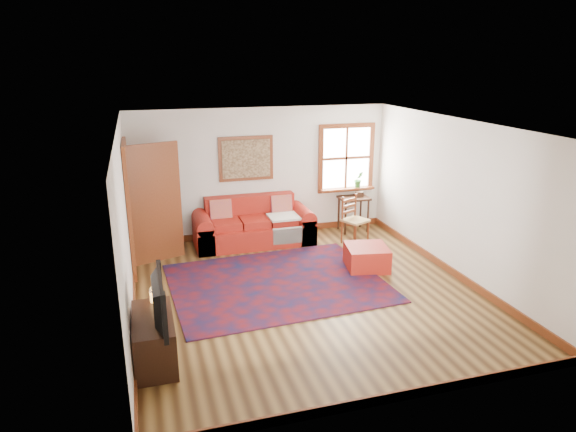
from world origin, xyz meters
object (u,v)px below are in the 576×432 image
object	(u,v)px
ladder_back_chair	(353,218)
red_leather_sofa	(254,228)
side_table	(354,203)
red_ottoman	(367,257)
media_cabinet	(154,339)

from	to	relation	value
ladder_back_chair	red_leather_sofa	bearing A→B (deg)	163.50
side_table	red_ottoman	bearing A→B (deg)	-106.67
ladder_back_chair	media_cabinet	xyz separation A→B (m)	(-3.79, -3.05, -0.21)
red_leather_sofa	side_table	distance (m)	2.12
side_table	ladder_back_chair	bearing A→B (deg)	-113.60
red_leather_sofa	ladder_back_chair	size ratio (longest dim) A/B	2.45
red_leather_sofa	media_cabinet	distance (m)	4.10
red_leather_sofa	red_ottoman	world-z (taller)	red_leather_sofa
red_ottoman	side_table	xyz separation A→B (m)	(0.56, 1.88, 0.39)
media_cabinet	side_table	bearing A→B (deg)	42.23
red_leather_sofa	media_cabinet	xyz separation A→B (m)	(-1.98, -3.58, -0.01)
side_table	ladder_back_chair	world-z (taller)	ladder_back_chair
side_table	ladder_back_chair	xyz separation A→B (m)	(-0.29, -0.66, -0.09)
red_ottoman	side_table	world-z (taller)	side_table
side_table	media_cabinet	distance (m)	5.52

